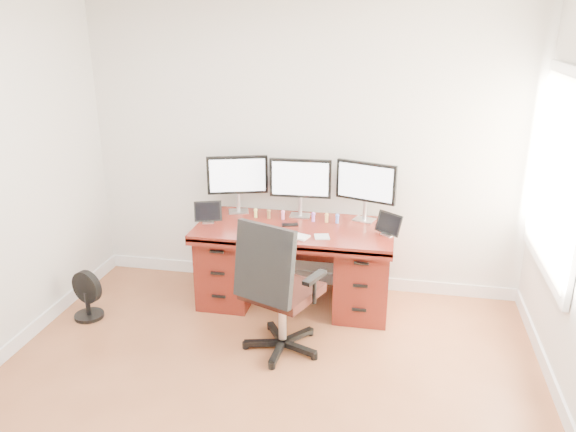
% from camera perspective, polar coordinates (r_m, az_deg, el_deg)
% --- Properties ---
extents(back_wall, '(4.00, 0.10, 2.70)m').
position_cam_1_polar(back_wall, '(5.10, 1.64, 7.04)').
color(back_wall, silver).
rests_on(back_wall, ground).
extents(desk, '(1.70, 0.80, 0.75)m').
position_cam_1_polar(desk, '(5.01, 0.73, -4.65)').
color(desk, '#5B1912').
rests_on(desk, ground).
extents(office_chair, '(0.76, 0.76, 1.10)m').
position_cam_1_polar(office_chair, '(4.32, -0.96, -9.51)').
color(office_chair, black).
rests_on(office_chair, ground).
extents(floor_fan, '(0.30, 0.25, 0.43)m').
position_cam_1_polar(floor_fan, '(5.15, -19.78, -7.64)').
color(floor_fan, black).
rests_on(floor_fan, ground).
extents(monitor_left, '(0.54, 0.20, 0.53)m').
position_cam_1_polar(monitor_left, '(5.12, -5.15, 3.97)').
color(monitor_left, silver).
rests_on(monitor_left, desk).
extents(monitor_center, '(0.55, 0.15, 0.53)m').
position_cam_1_polar(monitor_center, '(5.00, 1.26, 3.63)').
color(monitor_center, silver).
rests_on(monitor_center, desk).
extents(monitor_right, '(0.53, 0.21, 0.53)m').
position_cam_1_polar(monitor_right, '(4.93, 7.91, 3.24)').
color(monitor_right, silver).
rests_on(monitor_right, desk).
extents(tablet_left, '(0.25, 0.14, 0.19)m').
position_cam_1_polar(tablet_left, '(4.96, -8.16, 0.29)').
color(tablet_left, silver).
rests_on(tablet_left, desk).
extents(tablet_right, '(0.23, 0.20, 0.19)m').
position_cam_1_polar(tablet_right, '(4.70, 10.18, -0.94)').
color(tablet_right, silver).
rests_on(tablet_right, desk).
extents(keyboard, '(0.29, 0.20, 0.01)m').
position_cam_1_polar(keyboard, '(4.64, 0.52, -1.96)').
color(keyboard, white).
rests_on(keyboard, desk).
extents(trackpad, '(0.14, 0.14, 0.01)m').
position_cam_1_polar(trackpad, '(4.62, 3.47, -2.11)').
color(trackpad, '#B7BABF').
rests_on(trackpad, desk).
extents(drawing_tablet, '(0.25, 0.20, 0.01)m').
position_cam_1_polar(drawing_tablet, '(4.74, -2.67, -1.51)').
color(drawing_tablet, black).
rests_on(drawing_tablet, desk).
extents(phone, '(0.15, 0.10, 0.01)m').
position_cam_1_polar(phone, '(4.87, 0.21, -0.89)').
color(phone, black).
rests_on(phone, desk).
extents(figurine_yellow, '(0.04, 0.04, 0.09)m').
position_cam_1_polar(figurine_yellow, '(5.05, -3.30, 0.36)').
color(figurine_yellow, '#E3DD67').
rests_on(figurine_yellow, desk).
extents(figurine_brown, '(0.04, 0.04, 0.09)m').
position_cam_1_polar(figurine_brown, '(5.02, -1.97, 0.27)').
color(figurine_brown, olive).
rests_on(figurine_brown, desk).
extents(figurine_pink, '(0.04, 0.04, 0.09)m').
position_cam_1_polar(figurine_pink, '(5.00, -0.51, 0.18)').
color(figurine_pink, pink).
rests_on(figurine_pink, desk).
extents(figurine_purple, '(0.04, 0.04, 0.09)m').
position_cam_1_polar(figurine_purple, '(4.95, 2.59, -0.03)').
color(figurine_purple, '#B469E7').
rests_on(figurine_purple, desk).
extents(figurine_orange, '(0.04, 0.04, 0.09)m').
position_cam_1_polar(figurine_orange, '(4.94, 3.95, -0.12)').
color(figurine_orange, '#E8B65B').
rests_on(figurine_orange, desk).
extents(figurine_blue, '(0.04, 0.04, 0.09)m').
position_cam_1_polar(figurine_blue, '(4.93, 5.03, -0.19)').
color(figurine_blue, '#5B78DD').
rests_on(figurine_blue, desk).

